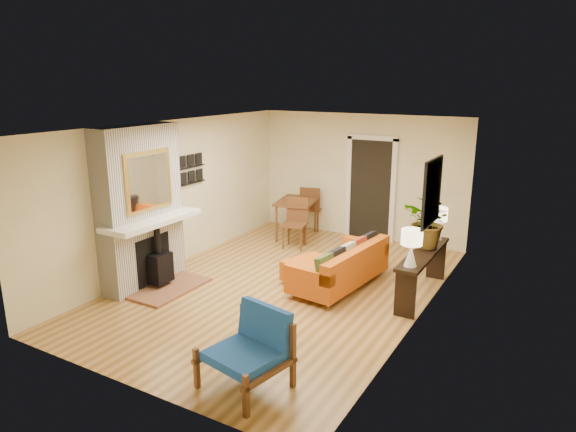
% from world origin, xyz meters
% --- Properties ---
extents(room_shell, '(6.50, 6.50, 6.50)m').
position_xyz_m(room_shell, '(0.60, 2.63, 1.24)').
color(room_shell, tan).
rests_on(room_shell, ground).
extents(fireplace, '(1.09, 1.68, 2.60)m').
position_xyz_m(fireplace, '(-2.00, -1.00, 1.24)').
color(fireplace, white).
rests_on(fireplace, ground).
extents(sofa, '(1.04, 2.01, 0.76)m').
position_xyz_m(sofa, '(0.86, 0.52, 0.33)').
color(sofa, silver).
rests_on(sofa, ground).
extents(ottoman, '(0.99, 0.99, 0.40)m').
position_xyz_m(ottoman, '(0.39, 0.33, 0.23)').
color(ottoman, silver).
rests_on(ottoman, ground).
extents(blue_chair, '(0.97, 0.96, 0.87)m').
position_xyz_m(blue_chair, '(1.11, -2.51, 0.47)').
color(blue_chair, brown).
rests_on(blue_chair, ground).
extents(dining_table, '(1.06, 1.88, 0.99)m').
position_xyz_m(dining_table, '(-1.04, 2.52, 0.65)').
color(dining_table, brown).
rests_on(dining_table, ground).
extents(console_table, '(0.34, 1.85, 0.72)m').
position_xyz_m(console_table, '(2.07, 0.77, 0.58)').
color(console_table, black).
rests_on(console_table, ground).
extents(lamp_near, '(0.30, 0.30, 0.54)m').
position_xyz_m(lamp_near, '(2.07, 0.07, 1.06)').
color(lamp_near, white).
rests_on(lamp_near, console_table).
extents(lamp_far, '(0.30, 0.30, 0.54)m').
position_xyz_m(lamp_far, '(2.07, 1.51, 1.06)').
color(lamp_far, white).
rests_on(lamp_far, console_table).
extents(houseplant, '(0.92, 0.86, 0.84)m').
position_xyz_m(houseplant, '(2.06, 1.03, 1.15)').
color(houseplant, '#1E5919').
rests_on(houseplant, console_table).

